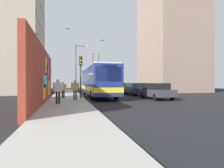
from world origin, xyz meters
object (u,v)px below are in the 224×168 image
at_px(parked_car_red, 115,87).
at_px(traffic_light, 81,70).
at_px(parked_car_dark_gray, 156,91).
at_px(pedestrian_at_curb, 75,88).
at_px(parked_car_navy, 135,89).
at_px(city_bus, 98,80).
at_px(pedestrian_near_wall, 58,89).
at_px(pedestrian_midblock, 63,89).
at_px(parked_car_champagne, 123,88).
at_px(street_lamp, 77,66).

xyz_separation_m(parked_car_red, traffic_light, (-16.24, 7.35, 1.99)).
height_order(parked_car_dark_gray, pedestrian_at_curb, pedestrian_at_curb).
distance_m(parked_car_dark_gray, parked_car_navy, 6.11).
relative_size(city_bus, parked_car_navy, 2.42).
bearing_deg(pedestrian_at_curb, parked_car_navy, -49.47).
xyz_separation_m(parked_car_red, pedestrian_near_wall, (-20.49, 9.24, 0.34)).
bearing_deg(parked_car_red, city_bus, 158.03).
bearing_deg(parked_car_red, pedestrian_at_curb, 155.73).
bearing_deg(pedestrian_midblock, parked_car_red, -30.57).
bearing_deg(pedestrian_near_wall, pedestrian_at_curb, -24.38).
bearing_deg(city_bus, parked_car_red, -21.97).
distance_m(parked_car_champagne, parked_car_red, 5.59).
xyz_separation_m(parked_car_red, pedestrian_midblock, (-15.18, 8.97, 0.22)).
xyz_separation_m(parked_car_navy, pedestrian_at_curb, (-6.78, 7.93, 0.31)).
height_order(city_bus, pedestrian_near_wall, city_bus).
bearing_deg(parked_car_navy, city_bus, 111.79).
bearing_deg(parked_car_champagne, parked_car_dark_gray, -180.00).
distance_m(parked_car_navy, parked_car_champagne, 5.22).
relative_size(parked_car_navy, street_lamp, 0.76).
bearing_deg(parked_car_dark_gray, parked_car_champagne, 0.00).
xyz_separation_m(pedestrian_near_wall, pedestrian_midblock, (5.31, -0.28, -0.12)).
bearing_deg(parked_car_champagne, pedestrian_at_curb, 146.55).
distance_m(parked_car_navy, pedestrian_near_wall, 13.39).
xyz_separation_m(parked_car_dark_gray, pedestrian_at_curb, (-0.67, 7.93, 0.31)).
xyz_separation_m(parked_car_dark_gray, street_lamp, (8.29, 7.25, 3.03)).
bearing_deg(pedestrian_near_wall, parked_car_champagne, -31.81).
height_order(parked_car_dark_gray, street_lamp, street_lamp).
bearing_deg(traffic_light, parked_car_navy, -53.55).
bearing_deg(street_lamp, parked_car_dark_gray, -138.82).
distance_m(parked_car_navy, pedestrian_midblock, 9.98).
bearing_deg(parked_car_navy, pedestrian_midblock, 115.97).
bearing_deg(street_lamp, parked_car_red, -40.01).
height_order(pedestrian_near_wall, traffic_light, traffic_light).
bearing_deg(traffic_light, parked_car_red, -24.35).
relative_size(city_bus, pedestrian_at_curb, 7.05).
bearing_deg(parked_car_champagne, pedestrian_midblock, 136.92).
bearing_deg(street_lamp, traffic_light, 179.24).
height_order(parked_car_champagne, pedestrian_at_curb, pedestrian_at_curb).
xyz_separation_m(traffic_light, street_lamp, (7.60, -0.10, 1.04)).
distance_m(pedestrian_near_wall, pedestrian_midblock, 5.32).
relative_size(city_bus, parked_car_champagne, 2.62).
height_order(pedestrian_at_curb, street_lamp, street_lamp).
height_order(parked_car_champagne, parked_car_red, same).
distance_m(parked_car_dark_gray, parked_car_champagne, 11.34).
relative_size(traffic_light, street_lamp, 0.61).
bearing_deg(pedestrian_midblock, parked_car_navy, -64.03).
bearing_deg(parked_car_red, parked_car_champagne, -180.00).
bearing_deg(pedestrian_near_wall, parked_car_dark_gray, -68.90).
height_order(city_bus, parked_car_red, city_bus).
relative_size(city_bus, pedestrian_near_wall, 6.89).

